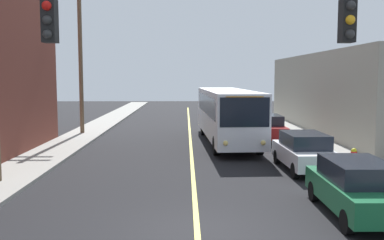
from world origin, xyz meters
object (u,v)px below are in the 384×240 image
at_px(parked_car_white, 304,151).
at_px(fire_hydrant, 354,158).
at_px(city_bus, 227,113).
at_px(utility_pole_mid, 80,46).
at_px(parked_car_green, 357,187).
at_px(parked_car_red, 267,127).

relative_size(parked_car_white, fire_hydrant, 5.29).
bearing_deg(parked_car_white, city_bus, 108.09).
xyz_separation_m(parked_car_white, utility_pole_mid, (-12.22, 11.65, 5.25)).
distance_m(parked_car_green, utility_pole_mid, 22.09).
distance_m(city_bus, parked_car_white, 8.36).
distance_m(city_bus, fire_hydrant, 9.39).
distance_m(parked_car_red, utility_pole_mid, 13.65).
bearing_deg(parked_car_red, city_bus, -162.02).
height_order(city_bus, parked_car_red, city_bus).
distance_m(parked_car_green, parked_car_red, 14.84).
xyz_separation_m(utility_pole_mid, fire_hydrant, (14.29, -11.81, -5.50)).
bearing_deg(city_bus, parked_car_white, -71.91).
bearing_deg(utility_pole_mid, city_bus, -21.26).
distance_m(parked_car_white, fire_hydrant, 2.09).
bearing_deg(utility_pole_mid, fire_hydrant, -39.57).
height_order(city_bus, parked_car_white, city_bus).
xyz_separation_m(parked_car_white, parked_car_red, (0.05, 8.75, 0.00)).
height_order(city_bus, parked_car_green, city_bus).
relative_size(parked_car_white, utility_pole_mid, 0.41).
height_order(parked_car_green, parked_car_white, same).
bearing_deg(fire_hydrant, parked_car_red, 102.79).
bearing_deg(parked_car_green, parked_car_red, 89.29).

